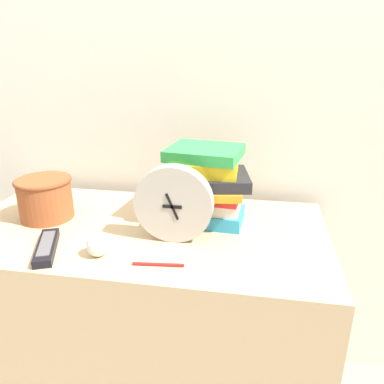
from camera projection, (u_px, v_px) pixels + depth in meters
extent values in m
cube|color=silver|center=(166.00, 44.00, 1.22)|extent=(6.00, 0.04, 2.40)
cube|color=tan|center=(147.00, 325.00, 1.21)|extent=(1.06, 0.54, 0.70)
cylinder|color=#B7B2A8|center=(174.00, 204.00, 0.98)|extent=(0.21, 0.04, 0.21)
cylinder|color=white|center=(173.00, 205.00, 0.97)|extent=(0.18, 0.01, 0.18)
cube|color=black|center=(172.00, 207.00, 0.96)|extent=(0.05, 0.01, 0.01)
cube|color=black|center=(172.00, 207.00, 0.96)|extent=(0.04, 0.01, 0.07)
cylinder|color=black|center=(172.00, 207.00, 0.96)|extent=(0.01, 0.00, 0.01)
cube|color=#2D9ED1|center=(204.00, 214.00, 1.12)|extent=(0.24, 0.15, 0.04)
cube|color=white|center=(204.00, 202.00, 1.11)|extent=(0.22, 0.15, 0.03)
cube|color=red|center=(207.00, 192.00, 1.11)|extent=(0.21, 0.16, 0.03)
cube|color=orange|center=(209.00, 188.00, 1.07)|extent=(0.20, 0.20, 0.02)
cube|color=#232328|center=(213.00, 179.00, 1.06)|extent=(0.23, 0.21, 0.03)
cube|color=yellow|center=(205.00, 166.00, 1.06)|extent=(0.19, 0.16, 0.04)
cube|color=green|center=(205.00, 152.00, 1.06)|extent=(0.22, 0.20, 0.03)
cylinder|color=#994C28|center=(45.00, 198.00, 1.13)|extent=(0.16, 0.16, 0.13)
torus|color=brown|center=(43.00, 181.00, 1.11)|extent=(0.17, 0.17, 0.01)
cube|color=black|center=(47.00, 247.00, 0.95)|extent=(0.11, 0.18, 0.02)
cube|color=#59595E|center=(46.00, 243.00, 0.95)|extent=(0.08, 0.13, 0.00)
sphere|color=white|center=(98.00, 245.00, 0.93)|extent=(0.06, 0.06, 0.06)
cylinder|color=#B21E1E|center=(158.00, 264.00, 0.89)|extent=(0.12, 0.02, 0.01)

